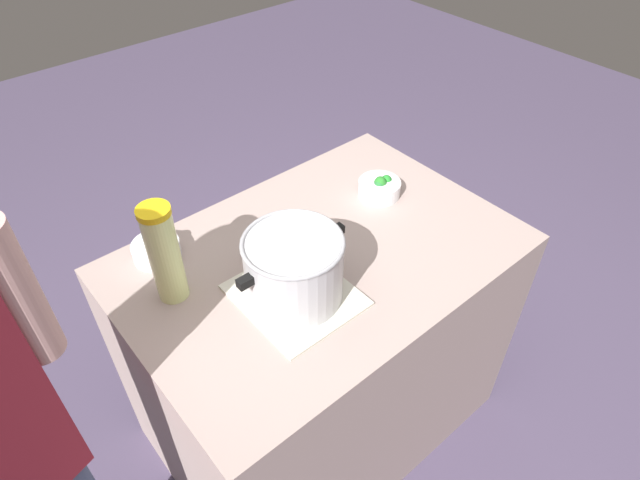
{
  "coord_description": "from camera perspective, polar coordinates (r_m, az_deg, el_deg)",
  "views": [
    {
      "loc": [
        0.76,
        0.89,
        1.99
      ],
      "look_at": [
        0.0,
        0.0,
        0.95
      ],
      "focal_mm": 30.45,
      "sensor_mm": 36.0,
      "label": 1
    }
  ],
  "objects": [
    {
      "name": "broccoli_bowl_front",
      "position": [
        1.81,
        6.29,
        5.52
      ],
      "size": [
        0.14,
        0.14,
        0.07
      ],
      "color": "silver",
      "rests_on": "counter_slab"
    },
    {
      "name": "lemonade_pitcher",
      "position": [
        1.44,
        -16.05,
        -1.41
      ],
      "size": [
        0.08,
        0.08,
        0.3
      ],
      "color": "#DBE891",
      "rests_on": "counter_slab"
    },
    {
      "name": "ground_plane",
      "position": [
        2.31,
        -0.0,
        -17.82
      ],
      "size": [
        8.0,
        8.0,
        0.0
      ],
      "primitive_type": "plane",
      "color": "#4C415B"
    },
    {
      "name": "broccoli_bowl_center",
      "position": [
        1.64,
        -16.75,
        -0.8
      ],
      "size": [
        0.14,
        0.14,
        0.09
      ],
      "color": "silver",
      "rests_on": "counter_slab"
    },
    {
      "name": "cooking_pot",
      "position": [
        1.4,
        -2.77,
        -2.93
      ],
      "size": [
        0.33,
        0.26,
        0.19
      ],
      "color": "#B7B7BC",
      "rests_on": "dish_cloth"
    },
    {
      "name": "dish_cloth",
      "position": [
        1.48,
        -2.64,
        -5.78
      ],
      "size": [
        0.28,
        0.32,
        0.01
      ],
      "primitive_type": "cube",
      "color": "beige",
      "rests_on": "counter_slab"
    },
    {
      "name": "counter_slab",
      "position": [
        1.93,
        -0.0,
        -11.08
      ],
      "size": [
        1.16,
        0.8,
        0.9
      ],
      "primitive_type": "cube",
      "color": "gray",
      "rests_on": "ground_plane"
    }
  ]
}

